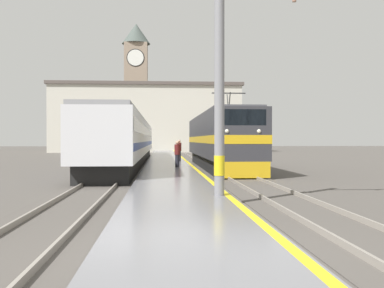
{
  "coord_description": "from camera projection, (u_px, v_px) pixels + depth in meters",
  "views": [
    {
      "loc": [
        -0.55,
        -7.79,
        1.99
      ],
      "look_at": [
        1.51,
        21.72,
        1.7
      ],
      "focal_mm": 42.0,
      "sensor_mm": 36.0,
      "label": 1
    }
  ],
  "objects": [
    {
      "name": "ground_plane",
      "position": [
        167.0,
        163.0,
        37.75
      ],
      "size": [
        200.0,
        200.0,
        0.0
      ],
      "primitive_type": "plane",
      "color": "#514C47"
    },
    {
      "name": "station_building",
      "position": [
        146.0,
        118.0,
        71.86
      ],
      "size": [
        30.43,
        6.96,
        10.94
      ],
      "color": "beige",
      "rests_on": "ground"
    },
    {
      "name": "person_on_platform",
      "position": [
        179.0,
        150.0,
        34.93
      ],
      "size": [
        0.34,
        0.34,
        1.67
      ],
      "color": "#23232D",
      "rests_on": "platform"
    },
    {
      "name": "platform",
      "position": [
        168.0,
        165.0,
        32.76
      ],
      "size": [
        3.23,
        140.0,
        0.31
      ],
      "color": "slate",
      "rests_on": "ground"
    },
    {
      "name": "rail_track_near",
      "position": [
        216.0,
        166.0,
        33.01
      ],
      "size": [
        2.83,
        140.0,
        0.16
      ],
      "color": "#514C47",
      "rests_on": "ground"
    },
    {
      "name": "second_waiting_passenger",
      "position": [
        177.0,
        153.0,
        27.54
      ],
      "size": [
        0.34,
        0.34,
        1.59
      ],
      "color": "#23232D",
      "rests_on": "platform"
    },
    {
      "name": "catenary_mast",
      "position": [
        222.0,
        80.0,
        13.45
      ],
      "size": [
        2.6,
        0.32,
        7.08
      ],
      "color": "gray",
      "rests_on": "platform"
    },
    {
      "name": "clock_tower",
      "position": [
        136.0,
        83.0,
        83.73
      ],
      "size": [
        5.25,
        5.25,
        23.64
      ],
      "color": "gray",
      "rests_on": "ground"
    },
    {
      "name": "rail_track_far",
      "position": [
        125.0,
        167.0,
        32.54
      ],
      "size": [
        2.83,
        140.0,
        0.16
      ],
      "color": "#514C47",
      "rests_on": "ground"
    },
    {
      "name": "passenger_train",
      "position": [
        130.0,
        140.0,
        37.3
      ],
      "size": [
        2.92,
        38.28,
        3.62
      ],
      "color": "black",
      "rests_on": "ground"
    },
    {
      "name": "locomotive_train",
      "position": [
        219.0,
        140.0,
        31.38
      ],
      "size": [
        2.92,
        18.88,
        4.79
      ],
      "color": "black",
      "rests_on": "ground"
    }
  ]
}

